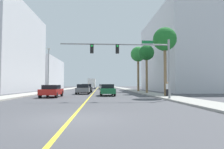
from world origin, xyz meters
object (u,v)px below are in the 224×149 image
car_silver (102,87)px  pedestrian (168,89)px  traffic_signal_mast (134,55)px  palm_far (138,55)px  car_gray (83,89)px  car_green (107,90)px  delivery_truck (92,83)px  street_lamp (48,68)px  palm_near (165,40)px  palm_mid (147,54)px  car_black (87,88)px  car_red (52,91)px

car_silver → pedestrian: pedestrian is taller
traffic_signal_mast → palm_far: palm_far is taller
car_gray → pedestrian: (10.17, -8.02, 0.18)m
traffic_signal_mast → pedestrian: size_ratio=6.48×
car_green → delivery_truck: size_ratio=0.48×
street_lamp → palm_near: 20.89m
palm_mid → car_gray: bearing=-177.0°
traffic_signal_mast → street_lamp: size_ratio=1.35×
car_black → palm_mid: bearing=-28.5°
palm_mid → car_black: 12.28m
palm_far → car_red: size_ratio=2.18×
palm_near → palm_far: size_ratio=0.90×
car_silver → delivery_truck: 8.62m
street_lamp → palm_mid: 17.01m
traffic_signal_mast → car_gray: traffic_signal_mast is taller
car_black → palm_near: bearing=-53.6°
street_lamp → palm_far: size_ratio=0.87×
street_lamp → delivery_truck: size_ratio=0.85×
traffic_signal_mast → car_red: 10.47m
palm_near → pedestrian: palm_near is taller
palm_far → delivery_truck: size_ratio=0.98×
car_black → car_silver: bearing=82.5°
pedestrian → palm_near: bearing=-114.0°
palm_mid → pedestrian: bearing=-87.7°
street_lamp → pedestrian: street_lamp is taller
palm_far → car_black: (-9.89, -2.92, -6.52)m
traffic_signal_mast → street_lamp: (-12.27, 16.55, 0.14)m
pedestrian → car_silver: bearing=-115.7°
traffic_signal_mast → delivery_truck: size_ratio=1.15×
traffic_signal_mast → car_black: size_ratio=2.40×
palm_mid → car_green: (-6.35, -4.86, -5.52)m
car_green → car_black: bearing=106.6°
car_red → pedestrian: bearing=-4.1°
car_gray → pedestrian: 12.95m
car_red → car_silver: 36.23m
car_green → delivery_truck: delivery_truck is taller
palm_near → car_green: bearing=153.8°
palm_near → car_red: 14.30m
traffic_signal_mast → palm_mid: bearing=71.5°
traffic_signal_mast → delivery_truck: (-6.05, 48.18, -2.50)m
street_lamp → palm_far: bearing=12.5°
palm_far → car_black: bearing=-163.6°
car_red → palm_mid: bearing=30.8°
car_green → car_gray: bearing=127.0°
car_silver → car_gray: car_silver is taller
palm_mid → pedestrian: (0.34, -8.54, -5.35)m
car_black → car_gray: bearing=-91.8°
palm_far → car_silver: palm_far is taller
car_black → pedestrian: bearing=-54.2°
street_lamp → palm_far: (16.53, 3.65, 2.90)m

